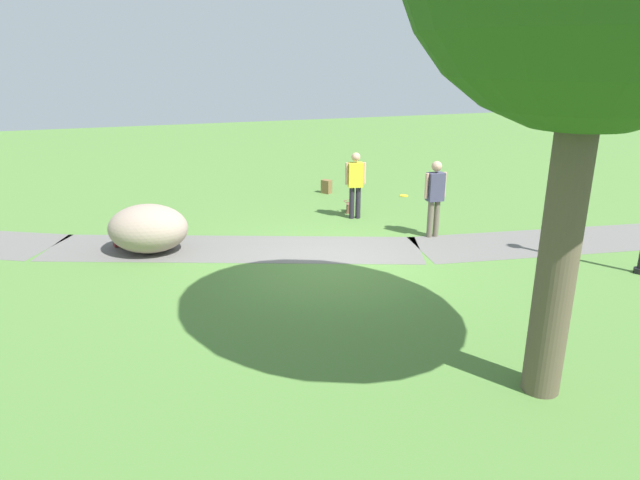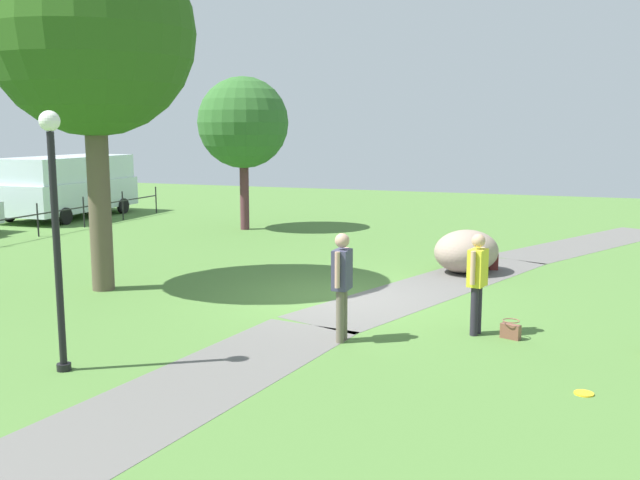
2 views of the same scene
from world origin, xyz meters
TOP-DOWN VIEW (x-y plane):
  - ground_plane at (0.00, 0.00)m, footprint 48.00×48.00m
  - footpath_segment_near at (-6.04, 0.39)m, footprint 8.17×2.85m
  - footpath_segment_mid at (1.69, -1.52)m, footprint 8.12×4.33m
  - footpath_segment_far at (9.01, -4.70)m, footprint 7.91×5.23m
  - large_shade_tree at (-1.03, 4.97)m, footprint 4.15×4.15m
  - young_tree_near_path at (8.07, 6.14)m, footprint 2.98×2.98m
  - lamp_post at (-5.44, 2.32)m, footprint 0.28×0.28m
  - lawn_boulder at (3.41, -1.93)m, footprint 2.11×1.98m
  - woman_with_handbag at (-1.64, -2.86)m, footprint 0.51×0.31m
  - man_near_boulder at (-2.78, -0.91)m, footprint 0.52×0.24m
  - handbag_on_grass at (-1.70, -3.43)m, footprint 0.35×0.35m
  - backpack_by_boulder at (4.01, -2.48)m, footprint 0.32×0.31m
  - frisbee_on_grass at (-3.87, -4.56)m, footprint 0.25×0.25m
  - delivery_van at (8.65, 13.84)m, footprint 5.64×2.70m

SIDE VIEW (x-z plane):
  - ground_plane at x=0.00m, z-range 0.00..0.00m
  - footpath_segment_near at x=-6.04m, z-range 0.00..0.01m
  - footpath_segment_mid at x=1.69m, z-range 0.00..0.01m
  - footpath_segment_far at x=9.01m, z-range 0.00..0.01m
  - frisbee_on_grass at x=-3.87m, z-range 0.00..0.02m
  - handbag_on_grass at x=-1.70m, z-range -0.01..0.29m
  - backpack_by_boulder at x=4.01m, z-range -0.01..0.39m
  - lawn_boulder at x=3.41m, z-range 0.00..1.01m
  - woman_with_handbag at x=-1.64m, z-range 0.13..1.81m
  - man_near_boulder at x=-2.78m, z-range 0.15..1.89m
  - delivery_van at x=8.65m, z-range 0.12..2.42m
  - lamp_post at x=-5.44m, z-range 0.42..4.03m
  - young_tree_near_path at x=8.07m, z-range 1.00..6.03m
  - large_shade_tree at x=-1.03m, z-range 1.56..8.90m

